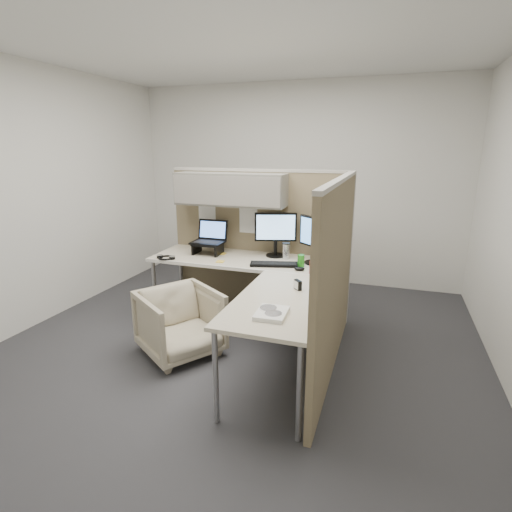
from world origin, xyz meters
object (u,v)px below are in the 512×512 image
(desk, at_px, (254,276))
(office_chair, at_px, (180,320))
(monitor_left, at_px, (276,231))
(keyboard, at_px, (274,264))

(desk, distance_m, office_chair, 0.79)
(office_chair, height_order, monitor_left, monitor_left)
(desk, relative_size, office_chair, 2.99)
(monitor_left, height_order, keyboard, monitor_left)
(monitor_left, xyz_separation_m, keyboard, (0.08, -0.34, -0.26))
(office_chair, distance_m, keyboard, 1.04)
(desk, xyz_separation_m, keyboard, (0.11, 0.26, 0.05))
(monitor_left, distance_m, keyboard, 0.44)
(office_chair, bearing_deg, monitor_left, 3.32)
(monitor_left, bearing_deg, desk, -110.29)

